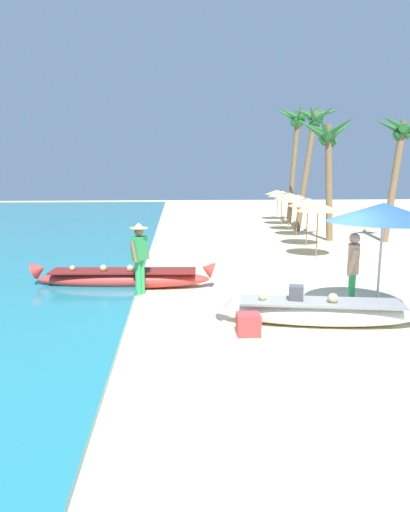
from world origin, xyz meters
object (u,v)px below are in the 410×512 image
Objects in this scene: boat_white_foreground at (319,311)px; palm_tree_far_behind at (328,142)px; person_tourist_customer at (353,268)px; palm_tree_tall_inland at (297,128)px; boat_red_midground at (124,278)px; palm_tree_mid_cluster at (313,131)px; palm_tree_leaning_seaward at (401,141)px; cooler_box at (248,324)px; patio_umbrella_large at (384,213)px; person_vendor_hatted at (139,253)px.

boat_white_foreground is 11.81m from palm_tree_far_behind.
person_tourist_customer is 17.19m from palm_tree_tall_inland.
boat_red_midground is (-4.05, 3.07, -0.01)m from boat_white_foreground.
boat_white_foreground is 0.64× the size of palm_tree_mid_cluster.
palm_tree_leaning_seaward reaches higher than cooler_box.
palm_tree_far_behind reaches higher than boat_red_midground.
patio_umbrella_large is 0.37× the size of palm_tree_mid_cluster.
patio_umbrella_large is at bearing -102.87° from palm_tree_far_behind.
palm_tree_mid_cluster is at bearing 53.19° from boat_red_midground.
boat_white_foreground is at bearing -123.04° from palm_tree_leaning_seaward.
person_tourist_customer is at bearing -105.62° from palm_tree_far_behind.
palm_tree_far_behind reaches higher than patio_umbrella_large.
palm_tree_tall_inland reaches higher than palm_tree_leaning_seaward.
boat_red_midground is at bearing -120.40° from palm_tree_tall_inland.
palm_tree_far_behind is at bearing -96.76° from palm_tree_mid_cluster.
person_vendor_hatted is 4.16× the size of cooler_box.
palm_tree_leaning_seaward is (5.21, 9.62, 2.09)m from patio_umbrella_large.
cooler_box is at bearing -114.89° from palm_tree_far_behind.
palm_tree_leaning_seaward is (6.56, 10.08, 3.92)m from boat_white_foreground.
palm_tree_leaning_seaward reaches higher than boat_white_foreground.
boat_white_foreground is 18.20m from palm_tree_tall_inland.
person_vendor_hatted is 0.33× the size of palm_tree_far_behind.
cooler_box is (2.61, -3.48, -0.06)m from boat_red_midground.
palm_tree_leaning_seaward is 1.02× the size of palm_tree_far_behind.
boat_red_midground reaches higher than cooler_box.
person_vendor_hatted is 0.28× the size of palm_tree_mid_cluster.
palm_tree_mid_cluster is at bearing 76.56° from person_tourist_customer.
patio_umbrella_large reaches higher than person_vendor_hatted.
palm_tree_leaning_seaward is at bearing 37.02° from person_vendor_hatted.
boat_red_midground is 11.18× the size of cooler_box.
person_tourist_customer is 0.32× the size of palm_tree_leaning_seaward.
person_tourist_customer is 11.44m from palm_tree_leaning_seaward.
palm_tree_leaning_seaward reaches higher than boat_red_midground.
person_tourist_customer is at bearing -103.44° from palm_tree_mid_cluster.
boat_white_foreground reaches higher than cooler_box.
boat_white_foreground is at bearing -37.17° from boat_red_midground.
person_vendor_hatted is 4.80m from person_tourist_customer.
person_tourist_customer is (4.94, -2.38, 0.69)m from boat_red_midground.
palm_tree_mid_cluster reaches higher than palm_tree_leaning_seaward.
cooler_box is at bearing -162.42° from patio_umbrella_large.
patio_umbrella_large is 5.52× the size of cooler_box.
palm_tree_tall_inland is at bearing 73.03° from cooler_box.
boat_red_midground is 0.90× the size of palm_tree_far_behind.
palm_tree_tall_inland is at bearing 76.36° from boat_white_foreground.
palm_tree_far_behind is (7.69, 7.48, 3.89)m from boat_red_midground.
palm_tree_far_behind is (-0.48, -6.45, -1.20)m from palm_tree_tall_inland.
boat_white_foreground is 1.71× the size of patio_umbrella_large.
boat_red_midground is at bearing -126.81° from palm_tree_mid_cluster.
boat_red_midground is 2.02× the size of patio_umbrella_large.
person_vendor_hatted is at bearing 127.68° from cooler_box.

